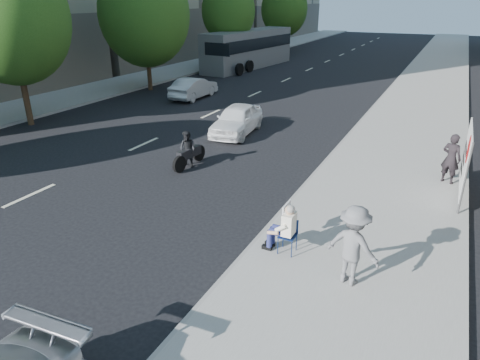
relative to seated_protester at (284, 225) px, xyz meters
The scene contains 15 objects.
ground 3.40m from the seated_protester, 134.14° to the right, with size 160.00×160.00×0.00m, color black.
near_sidewalk 17.74m from the seated_protester, 84.46° to the left, with size 5.00×120.00×0.15m, color gray.
far_sidewalk 25.97m from the seated_protester, 137.18° to the left, with size 4.50×120.00×0.15m, color gray.
tree_far_b 17.48m from the seated_protester, 160.56° to the left, with size 5.40×5.40×8.24m.
tree_far_c 22.75m from the seated_protester, 135.63° to the left, with size 6.00×6.00×8.47m.
tree_far_d 32.18m from the seated_protester, 120.05° to the left, with size 4.80×4.80×7.65m.
tree_far_e 44.78m from the seated_protester, 111.01° to the left, with size 5.40×5.40×7.89m.
seated_protester is the anchor object (origin of this frame).
jogger 1.88m from the seated_protester, 16.94° to the right, with size 1.21×0.69×1.87m, color slate.
pedestrian_woman 7.45m from the seated_protester, 61.86° to the left, with size 0.63×0.41×1.73m, color black.
protest_banner 6.88m from the seated_protester, 55.42° to the left, with size 0.08×3.06×2.20m.
white_sedan_near 10.67m from the seated_protester, 122.94° to the left, with size 1.62×4.04×1.37m, color white.
white_sedan_mid 18.89m from the seated_protester, 128.68° to the left, with size 1.40×4.02×1.32m, color silver.
motorcycle 6.89m from the seated_protester, 142.70° to the left, with size 0.75×2.05×1.42m.
bus 31.74m from the seated_protester, 116.72° to the left, with size 3.82×12.28×3.30m.
Camera 1 is at (5.39, -6.39, 6.03)m, focal length 32.00 mm.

